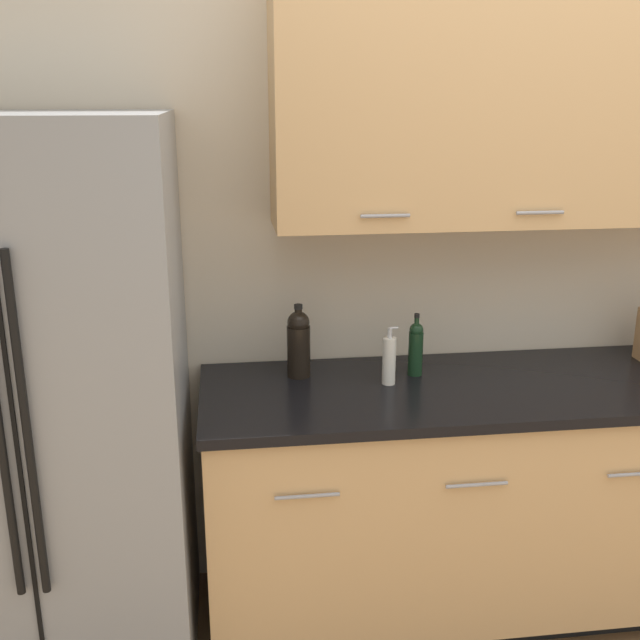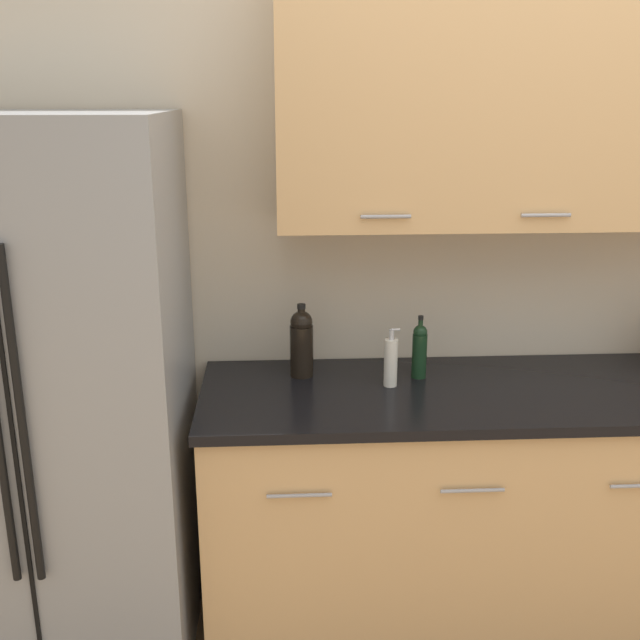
{
  "view_description": "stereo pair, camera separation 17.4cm",
  "coord_description": "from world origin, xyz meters",
  "px_view_note": "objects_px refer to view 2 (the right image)",
  "views": [
    {
      "loc": [
        -1.2,
        -1.6,
        1.88
      ],
      "look_at": [
        -0.9,
        0.73,
        1.16
      ],
      "focal_mm": 42.0,
      "sensor_mm": 36.0,
      "label": 1
    },
    {
      "loc": [
        -1.03,
        -1.62,
        1.88
      ],
      "look_at": [
        -0.9,
        0.73,
        1.16
      ],
      "focal_mm": 42.0,
      "sensor_mm": 36.0,
      "label": 2
    }
  ],
  "objects_px": {
    "oil_bottle": "(420,350)",
    "soap_dispenser": "(391,362)",
    "refrigerator": "(51,401)",
    "wine_bottle": "(302,342)"
  },
  "relations": [
    {
      "from": "oil_bottle",
      "to": "soap_dispenser",
      "type": "bearing_deg",
      "value": -146.56
    },
    {
      "from": "soap_dispenser",
      "to": "oil_bottle",
      "type": "xyz_separation_m",
      "value": [
        0.11,
        0.07,
        0.02
      ]
    },
    {
      "from": "refrigerator",
      "to": "oil_bottle",
      "type": "distance_m",
      "value": 1.25
    },
    {
      "from": "wine_bottle",
      "to": "oil_bottle",
      "type": "distance_m",
      "value": 0.42
    },
    {
      "from": "wine_bottle",
      "to": "soap_dispenser",
      "type": "height_order",
      "value": "wine_bottle"
    },
    {
      "from": "soap_dispenser",
      "to": "oil_bottle",
      "type": "relative_size",
      "value": 0.91
    },
    {
      "from": "soap_dispenser",
      "to": "oil_bottle",
      "type": "bearing_deg",
      "value": 33.44
    },
    {
      "from": "wine_bottle",
      "to": "soap_dispenser",
      "type": "distance_m",
      "value": 0.32
    },
    {
      "from": "refrigerator",
      "to": "oil_bottle",
      "type": "relative_size",
      "value": 8.05
    },
    {
      "from": "refrigerator",
      "to": "oil_bottle",
      "type": "xyz_separation_m",
      "value": [
        1.24,
        0.15,
        0.1
      ]
    }
  ]
}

